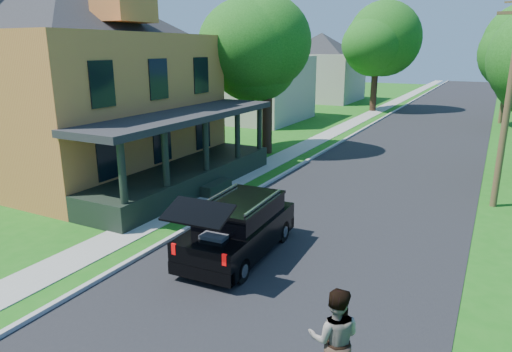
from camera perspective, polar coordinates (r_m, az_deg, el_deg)
The scene contains 14 objects.
ground at distance 11.12m, azimuth 1.83°, elevation -14.53°, with size 140.00×140.00×0.00m, color #186013.
street at distance 29.49m, azimuth 19.21°, elevation 3.87°, with size 8.00×120.00×0.02m, color black.
curb at distance 30.33m, azimuth 11.64°, elevation 4.73°, with size 0.15×120.00×0.12m, color #9E9E99.
sidewalk at distance 30.79m, azimuth 8.87°, elevation 5.03°, with size 1.30×120.00×0.03m, color gray.
front_walk at distance 20.82m, azimuth -14.63°, elevation -0.43°, with size 6.50×1.20×0.03m, color gray.
main_house at distance 22.44m, azimuth -21.96°, elevation 12.87°, with size 15.56×15.56×10.10m.
neighbor_house_mid at distance 37.16m, azimuth -0.61°, elevation 13.52°, with size 12.78×12.78×8.30m.
neighbor_house_far at distance 51.79m, azimuth 8.10°, elevation 13.98°, with size 12.78×12.78×8.30m.
black_suv at distance 12.69m, azimuth -2.24°, elevation -6.49°, with size 1.96×4.62×2.12m.
skateboarder at distance 7.19m, azimuth 9.79°, elevation -19.44°, with size 0.94×0.82×1.62m.
tree_left_mid at distance 24.81m, azimuth 1.46°, elevation 15.96°, with size 6.93×7.08×8.73m.
tree_left_far at distance 43.66m, azimuth 14.85°, elevation 16.09°, with size 8.54×8.36×9.84m.
utility_pole_near at distance 18.17m, azimuth 28.99°, elevation 7.97°, with size 1.46×0.25×7.28m.
utility_pole_far at distance 39.86m, azimuth 29.08°, elevation 12.78°, with size 1.67×0.69×9.50m.
Camera 1 is at (4.18, -8.65, 5.60)m, focal length 32.00 mm.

